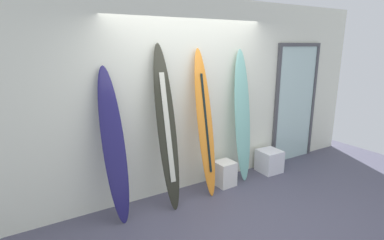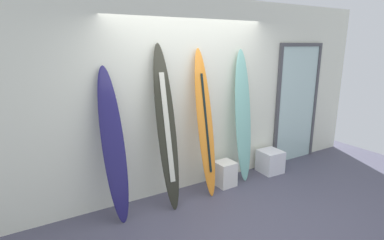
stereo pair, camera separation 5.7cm
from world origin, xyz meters
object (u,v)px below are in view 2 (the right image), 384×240
object	(u,v)px
surfboard_seafoam	(243,117)
display_block_left	(270,161)
surfboard_navy	(113,145)
display_block_center	(225,174)
glass_door	(297,102)
surfboard_sunset	(205,124)
surfboard_charcoal	(167,129)

from	to	relation	value
surfboard_seafoam	display_block_left	world-z (taller)	surfboard_seafoam
surfboard_navy	surfboard_seafoam	bearing A→B (deg)	1.67
display_block_left	display_block_center	xyz separation A→B (m)	(-0.98, -0.01, 0.00)
surfboard_seafoam	glass_door	distance (m)	1.45
surfboard_sunset	display_block_center	size ratio (longest dim) A/B	5.47
surfboard_navy	display_block_left	distance (m)	2.79
surfboard_navy	display_block_center	distance (m)	1.87
surfboard_sunset	surfboard_seafoam	world-z (taller)	surfboard_sunset
surfboard_navy	display_block_left	world-z (taller)	surfboard_navy
surfboard_charcoal	surfboard_navy	bearing A→B (deg)	177.30
surfboard_sunset	display_block_left	size ratio (longest dim) A/B	5.48
surfboard_sunset	glass_door	world-z (taller)	glass_door
glass_door	surfboard_charcoal	bearing A→B (deg)	-174.56
surfboard_charcoal	glass_door	distance (m)	2.83
display_block_center	glass_door	distance (m)	2.05
surfboard_seafoam	display_block_left	xyz separation A→B (m)	(0.60, -0.06, -0.85)
surfboard_sunset	surfboard_navy	bearing A→B (deg)	179.64
display_block_center	surfboard_navy	bearing A→B (deg)	179.68
surfboard_navy	surfboard_seafoam	world-z (taller)	surfboard_seafoam
surfboard_seafoam	display_block_center	bearing A→B (deg)	-169.49
surfboard_charcoal	glass_door	bearing A→B (deg)	5.44
surfboard_seafoam	glass_door	xyz separation A→B (m)	(1.43, 0.17, 0.08)
surfboard_sunset	glass_door	distance (m)	2.21
surfboard_seafoam	display_block_left	size ratio (longest dim) A/B	5.42
surfboard_charcoal	display_block_left	xyz separation A→B (m)	(1.98, 0.03, -0.88)
surfboard_charcoal	surfboard_sunset	distance (m)	0.63
surfboard_seafoam	display_block_left	bearing A→B (deg)	-5.91
display_block_center	surfboard_charcoal	bearing A→B (deg)	-178.64
surfboard_navy	glass_door	distance (m)	3.53
surfboard_navy	display_block_left	size ratio (longest dim) A/B	4.98
surfboard_charcoal	display_block_center	world-z (taller)	surfboard_charcoal
display_block_left	display_block_center	world-z (taller)	display_block_center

